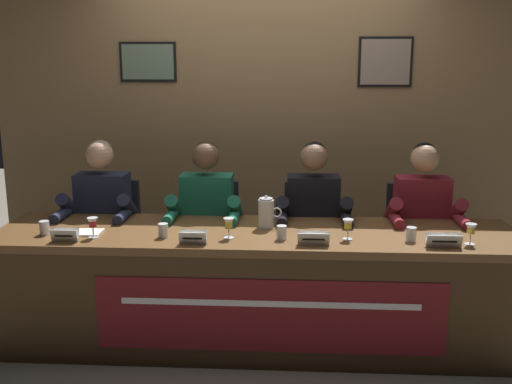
# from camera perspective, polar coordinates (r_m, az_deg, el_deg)

# --- Properties ---
(ground_plane) EXTENTS (12.00, 12.00, 0.00)m
(ground_plane) POSITION_cam_1_polar(r_m,az_deg,el_deg) (3.98, 0.00, -14.05)
(ground_plane) COLOR gray
(wall_back_panelled) EXTENTS (4.46, 0.14, 2.60)m
(wall_back_panelled) POSITION_cam_1_polar(r_m,az_deg,el_deg) (4.93, 0.92, 6.95)
(wall_back_panelled) COLOR #937047
(wall_back_panelled) RESTS_ON ground_plane
(conference_table) EXTENTS (3.26, 0.78, 0.74)m
(conference_table) POSITION_cam_1_polar(r_m,az_deg,el_deg) (3.68, -0.06, -7.76)
(conference_table) COLOR brown
(conference_table) RESTS_ON ground_plane
(chair_far_left) EXTENTS (0.44, 0.44, 0.92)m
(chair_far_left) POSITION_cam_1_polar(r_m,az_deg,el_deg) (4.53, -13.79, -4.94)
(chair_far_left) COLOR black
(chair_far_left) RESTS_ON ground_plane
(panelist_far_left) EXTENTS (0.51, 0.48, 1.25)m
(panelist_far_left) POSITION_cam_1_polar(r_m,az_deg,el_deg) (4.27, -14.76, -2.18)
(panelist_far_left) COLOR black
(panelist_far_left) RESTS_ON ground_plane
(nameplate_far_left) EXTENTS (0.16, 0.06, 0.08)m
(nameplate_far_left) POSITION_cam_1_polar(r_m,az_deg,el_deg) (3.66, -17.91, -3.96)
(nameplate_far_left) COLOR white
(nameplate_far_left) RESTS_ON conference_table
(juice_glass_far_left) EXTENTS (0.06, 0.06, 0.12)m
(juice_glass_far_left) POSITION_cam_1_polar(r_m,az_deg,el_deg) (3.69, -15.42, -2.96)
(juice_glass_far_left) COLOR white
(juice_glass_far_left) RESTS_ON conference_table
(water_cup_far_left) EXTENTS (0.06, 0.06, 0.08)m
(water_cup_far_left) POSITION_cam_1_polar(r_m,az_deg,el_deg) (3.85, -19.67, -3.32)
(water_cup_far_left) COLOR silver
(water_cup_far_left) RESTS_ON conference_table
(chair_center_left) EXTENTS (0.44, 0.44, 0.92)m
(chair_center_left) POSITION_cam_1_polar(r_m,az_deg,el_deg) (4.37, -4.43, -5.24)
(chair_center_left) COLOR black
(chair_center_left) RESTS_ON ground_plane
(panelist_center_left) EXTENTS (0.51, 0.48, 1.25)m
(panelist_center_left) POSITION_cam_1_polar(r_m,az_deg,el_deg) (4.11, -4.87, -2.40)
(panelist_center_left) COLOR black
(panelist_center_left) RESTS_ON ground_plane
(nameplate_center_left) EXTENTS (0.16, 0.06, 0.08)m
(nameplate_center_left) POSITION_cam_1_polar(r_m,az_deg,el_deg) (3.46, -6.08, -4.37)
(nameplate_center_left) COLOR white
(nameplate_center_left) RESTS_ON conference_table
(juice_glass_center_left) EXTENTS (0.06, 0.06, 0.12)m
(juice_glass_center_left) POSITION_cam_1_polar(r_m,az_deg,el_deg) (3.55, -2.64, -3.11)
(juice_glass_center_left) COLOR white
(juice_glass_center_left) RESTS_ON conference_table
(water_cup_center_left) EXTENTS (0.06, 0.06, 0.08)m
(water_cup_center_left) POSITION_cam_1_polar(r_m,az_deg,el_deg) (3.62, -8.91, -3.74)
(water_cup_center_left) COLOR silver
(water_cup_center_left) RESTS_ON conference_table
(chair_center_right) EXTENTS (0.44, 0.44, 0.92)m
(chair_center_right) POSITION_cam_1_polar(r_m,az_deg,el_deg) (4.34, 5.35, -5.41)
(chair_center_right) COLOR black
(chair_center_right) RESTS_ON ground_plane
(panelist_center_right) EXTENTS (0.51, 0.48, 1.25)m
(panelist_center_right) POSITION_cam_1_polar(r_m,az_deg,el_deg) (4.07, 5.53, -2.55)
(panelist_center_right) COLOR black
(panelist_center_right) RESTS_ON ground_plane
(nameplate_center_right) EXTENTS (0.18, 0.06, 0.08)m
(nameplate_center_right) POSITION_cam_1_polar(r_m,az_deg,el_deg) (3.44, 5.55, -4.48)
(nameplate_center_right) COLOR white
(nameplate_center_right) RESTS_ON conference_table
(juice_glass_center_right) EXTENTS (0.06, 0.06, 0.12)m
(juice_glass_center_right) POSITION_cam_1_polar(r_m,az_deg,el_deg) (3.56, 8.83, -3.19)
(juice_glass_center_right) COLOR white
(juice_glass_center_right) RESTS_ON conference_table
(water_cup_center_right) EXTENTS (0.06, 0.06, 0.08)m
(water_cup_center_right) POSITION_cam_1_polar(r_m,az_deg,el_deg) (3.53, 2.49, -3.99)
(water_cup_center_right) COLOR silver
(water_cup_center_right) RESTS_ON conference_table
(chair_far_right) EXTENTS (0.44, 0.44, 0.92)m
(chair_far_right) POSITION_cam_1_polar(r_m,az_deg,el_deg) (4.43, 15.02, -5.42)
(chair_far_right) COLOR black
(chair_far_right) RESTS_ON ground_plane
(panelist_far_right) EXTENTS (0.51, 0.48, 1.25)m
(panelist_far_right) POSITION_cam_1_polar(r_m,az_deg,el_deg) (4.17, 15.78, -2.62)
(panelist_far_right) COLOR black
(panelist_far_right) RESTS_ON ground_plane
(nameplate_far_right) EXTENTS (0.20, 0.06, 0.08)m
(nameplate_far_right) POSITION_cam_1_polar(r_m,az_deg,el_deg) (3.55, 17.60, -4.48)
(nameplate_far_right) COLOR white
(nameplate_far_right) RESTS_ON conference_table
(juice_glass_far_right) EXTENTS (0.06, 0.06, 0.12)m
(juice_glass_far_right) POSITION_cam_1_polar(r_m,az_deg,el_deg) (3.64, 19.95, -3.47)
(juice_glass_far_right) COLOR white
(juice_glass_far_right) RESTS_ON conference_table
(water_cup_far_right) EXTENTS (0.06, 0.06, 0.08)m
(water_cup_far_right) POSITION_cam_1_polar(r_m,az_deg,el_deg) (3.61, 14.69, -4.02)
(water_cup_far_right) COLOR silver
(water_cup_far_right) RESTS_ON conference_table
(water_pitcher_central) EXTENTS (0.15, 0.10, 0.21)m
(water_pitcher_central) POSITION_cam_1_polar(r_m,az_deg,el_deg) (3.77, 0.99, -2.03)
(water_pitcher_central) COLOR silver
(water_pitcher_central) RESTS_ON conference_table
(document_stack_far_left) EXTENTS (0.21, 0.15, 0.01)m
(document_stack_far_left) POSITION_cam_1_polar(r_m,az_deg,el_deg) (3.81, -16.14, -3.75)
(document_stack_far_left) COLOR white
(document_stack_far_left) RESTS_ON conference_table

